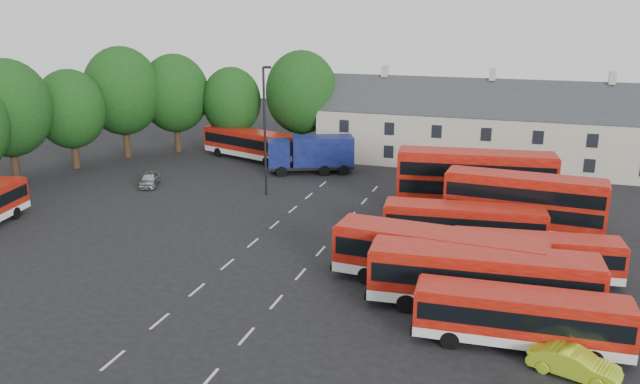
{
  "coord_description": "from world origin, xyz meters",
  "views": [
    {
      "loc": [
        17.19,
        -35.39,
        15.78
      ],
      "look_at": [
        2.87,
        8.38,
        2.2
      ],
      "focal_mm": 35.0,
      "sensor_mm": 36.0,
      "label": 1
    }
  ],
  "objects_px": {
    "bus_dd_south": "(523,202)",
    "lamppost": "(265,128)",
    "silver_car": "(150,179)",
    "lime_car": "(574,363)",
    "box_truck": "(312,153)",
    "bus_row_a": "(521,315)"
  },
  "relations": [
    {
      "from": "bus_dd_south",
      "to": "box_truck",
      "type": "height_order",
      "value": "bus_dd_south"
    },
    {
      "from": "box_truck",
      "to": "lime_car",
      "type": "height_order",
      "value": "box_truck"
    },
    {
      "from": "bus_row_a",
      "to": "bus_dd_south",
      "type": "bearing_deg",
      "value": 87.56
    },
    {
      "from": "bus_row_a",
      "to": "box_truck",
      "type": "xyz_separation_m",
      "value": [
        -20.28,
        28.48,
        0.36
      ]
    },
    {
      "from": "bus_dd_south",
      "to": "lamppost",
      "type": "bearing_deg",
      "value": 173.76
    },
    {
      "from": "silver_car",
      "to": "lime_car",
      "type": "xyz_separation_m",
      "value": [
        35.43,
        -21.19,
        0.02
      ]
    },
    {
      "from": "silver_car",
      "to": "lamppost",
      "type": "height_order",
      "value": "lamppost"
    },
    {
      "from": "bus_dd_south",
      "to": "silver_car",
      "type": "bearing_deg",
      "value": 178.41
    },
    {
      "from": "box_truck",
      "to": "silver_car",
      "type": "xyz_separation_m",
      "value": [
        -12.76,
        -9.14,
        -1.43
      ]
    },
    {
      "from": "bus_dd_south",
      "to": "bus_row_a",
      "type": "bearing_deg",
      "value": -85.59
    },
    {
      "from": "lime_car",
      "to": "lamppost",
      "type": "height_order",
      "value": "lamppost"
    },
    {
      "from": "box_truck",
      "to": "bus_row_a",
      "type": "bearing_deg",
      "value": -77.54
    },
    {
      "from": "bus_row_a",
      "to": "lamppost",
      "type": "relative_size",
      "value": 0.91
    },
    {
      "from": "bus_row_a",
      "to": "lime_car",
      "type": "bearing_deg",
      "value": -40.85
    },
    {
      "from": "box_truck",
      "to": "lime_car",
      "type": "bearing_deg",
      "value": -76.22
    },
    {
      "from": "silver_car",
      "to": "lamppost",
      "type": "xyz_separation_m",
      "value": [
        11.4,
        0.7,
        5.34
      ]
    },
    {
      "from": "bus_dd_south",
      "to": "lamppost",
      "type": "height_order",
      "value": "lamppost"
    },
    {
      "from": "bus_dd_south",
      "to": "lime_car",
      "type": "height_order",
      "value": "bus_dd_south"
    },
    {
      "from": "box_truck",
      "to": "silver_car",
      "type": "height_order",
      "value": "box_truck"
    },
    {
      "from": "silver_car",
      "to": "lime_car",
      "type": "distance_m",
      "value": 41.28
    },
    {
      "from": "box_truck",
      "to": "silver_car",
      "type": "distance_m",
      "value": 15.76
    },
    {
      "from": "bus_row_a",
      "to": "lamppost",
      "type": "xyz_separation_m",
      "value": [
        -21.64,
        20.03,
        4.26
      ]
    }
  ]
}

